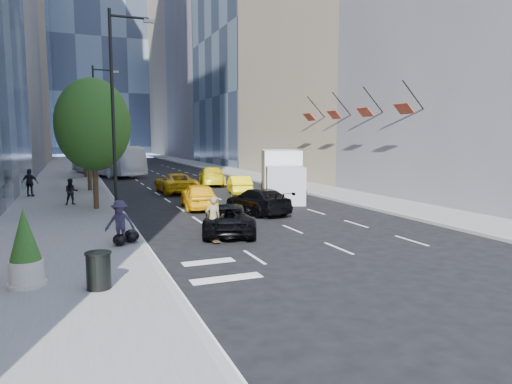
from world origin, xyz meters
name	(u,v)px	position (x,y,z in m)	size (l,w,h in m)	color
ground	(273,231)	(0.00, 0.00, 0.00)	(160.00, 160.00, 0.00)	black
sidewalk_left	(67,180)	(-9.00, 30.00, 0.07)	(6.00, 120.00, 0.15)	slate
sidewalk_right	(246,174)	(10.00, 30.00, 0.07)	(4.00, 120.00, 0.15)	slate
tower_right_far	(196,56)	(22.00, 98.00, 25.00)	(20.00, 24.00, 50.00)	gray
lamp_near	(117,104)	(-6.32, 4.00, 5.81)	(2.13, 0.22, 10.00)	black
lamp_far	(97,119)	(-6.32, 22.00, 5.81)	(2.13, 0.22, 10.00)	black
tree_near	(93,125)	(-7.20, 9.00, 4.97)	(4.20, 4.20, 7.46)	black
tree_mid	(87,124)	(-7.20, 19.00, 5.32)	(4.50, 4.50, 7.99)	black
tree_far	(84,134)	(-7.20, 32.00, 4.62)	(3.90, 3.90, 6.92)	black
traffic_signal	(89,138)	(-6.40, 40.00, 4.23)	(2.48, 0.53, 5.20)	black
facade_flags	(350,111)	(10.64, 10.00, 6.18)	(1.85, 13.30, 2.05)	black
skateboarder	(213,221)	(-3.20, -1.25, 0.89)	(0.65, 0.43, 1.78)	brown
black_sedan_lincoln	(229,218)	(-2.00, 0.27, 0.66)	(2.20, 4.78, 1.33)	black
black_sedan_mercedes	(258,201)	(1.20, 4.77, 0.71)	(2.00, 4.93, 1.43)	black
taxi_a	(199,196)	(-1.45, 7.67, 0.77)	(1.83, 4.54, 1.55)	yellow
taxi_b	(239,185)	(3.27, 13.59, 0.70)	(1.48, 4.25, 1.40)	yellow
taxi_c	(176,183)	(-1.06, 16.10, 0.76)	(2.54, 5.50, 1.53)	#E0A90B
taxi_d	(212,176)	(3.16, 20.50, 0.83)	(2.31, 5.69, 1.65)	yellow
city_bus	(107,160)	(-4.80, 34.87, 1.76)	(2.96, 12.64, 3.52)	white
box_truck	(282,174)	(5.11, 9.96, 1.71)	(4.77, 7.45, 3.36)	silver
pedestrian_a	(71,192)	(-8.53, 11.15, 0.96)	(0.78, 0.61, 1.61)	black
pedestrian_b	(30,183)	(-11.20, 16.46, 1.12)	(1.14, 0.47, 1.94)	black
pedestrian_c	(120,223)	(-6.80, -0.98, 1.02)	(1.12, 0.65, 1.74)	#292132
trash_can	(99,271)	(-7.85, -6.00, 0.64)	(0.65, 0.65, 0.97)	black
planter_shrub	(25,249)	(-9.69, -5.00, 1.19)	(0.91, 0.91, 2.19)	#BEB39D
garbage_bags	(127,237)	(-6.55, -0.79, 0.40)	(1.04, 1.01, 0.52)	black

